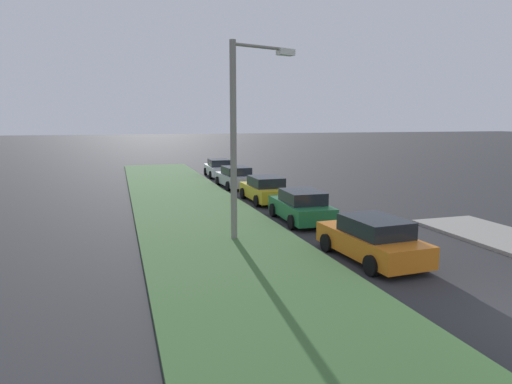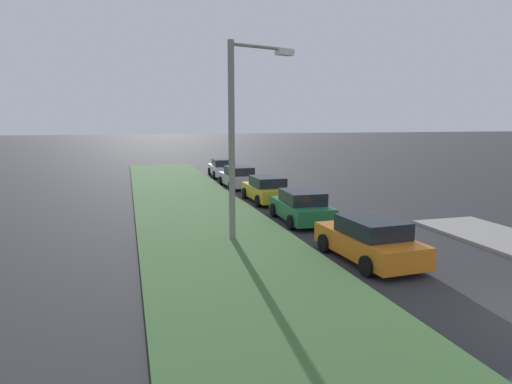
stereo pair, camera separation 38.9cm
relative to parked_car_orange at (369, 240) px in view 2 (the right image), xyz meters
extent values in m
cube|color=#3D6633|center=(4.31, 4.33, -0.66)|extent=(60.00, 6.00, 0.12)
cube|color=orange|center=(0.05, 0.00, -0.15)|extent=(4.40, 2.04, 0.70)
cube|color=black|center=(-0.15, -0.01, 0.48)|extent=(2.29, 1.72, 0.55)
cylinder|color=black|center=(1.35, 0.98, -0.40)|extent=(0.65, 0.26, 0.64)
cylinder|color=black|center=(1.45, -0.82, -0.40)|extent=(0.65, 0.26, 0.64)
cylinder|color=black|center=(-1.35, 0.82, -0.40)|extent=(0.65, 0.26, 0.64)
cylinder|color=black|center=(-1.25, -0.97, -0.40)|extent=(0.65, 0.26, 0.64)
cube|color=#1E6B38|center=(6.08, 0.00, -0.15)|extent=(4.36, 1.95, 0.70)
cube|color=black|center=(5.88, 0.01, 0.48)|extent=(2.26, 1.68, 0.55)
cylinder|color=black|center=(7.46, 0.85, -0.40)|extent=(0.65, 0.24, 0.64)
cylinder|color=black|center=(7.39, -0.95, -0.40)|extent=(0.65, 0.24, 0.64)
cylinder|color=black|center=(4.76, 0.95, -0.40)|extent=(0.65, 0.24, 0.64)
cylinder|color=black|center=(4.70, -0.85, -0.40)|extent=(0.65, 0.24, 0.64)
cube|color=gold|center=(11.43, -0.02, -0.15)|extent=(4.32, 1.85, 0.70)
cube|color=black|center=(11.23, -0.02, 0.48)|extent=(2.22, 1.62, 0.55)
cylinder|color=black|center=(12.77, 0.90, -0.40)|extent=(0.64, 0.23, 0.64)
cylinder|color=black|center=(12.79, -0.90, -0.40)|extent=(0.64, 0.23, 0.64)
cylinder|color=black|center=(10.07, 0.87, -0.40)|extent=(0.64, 0.23, 0.64)
cylinder|color=black|center=(10.09, -0.93, -0.40)|extent=(0.64, 0.23, 0.64)
cube|color=#B2B5BA|center=(17.31, 0.19, -0.15)|extent=(4.38, 1.99, 0.70)
cube|color=black|center=(17.11, 0.18, 0.48)|extent=(2.27, 1.70, 0.55)
cylinder|color=black|center=(18.62, 1.15, -0.40)|extent=(0.65, 0.25, 0.64)
cylinder|color=black|center=(18.70, -0.65, -0.40)|extent=(0.65, 0.25, 0.64)
cylinder|color=black|center=(15.92, 1.03, -0.40)|extent=(0.65, 0.25, 0.64)
cylinder|color=black|center=(16.00, -0.77, -0.40)|extent=(0.65, 0.25, 0.64)
cube|color=silver|center=(23.51, -0.01, -0.15)|extent=(4.36, 1.95, 0.70)
cube|color=black|center=(23.31, 0.00, 0.48)|extent=(2.26, 1.68, 0.55)
cylinder|color=black|center=(24.89, 0.84, -0.40)|extent=(0.65, 0.24, 0.64)
cylinder|color=black|center=(24.83, -0.96, -0.40)|extent=(0.65, 0.24, 0.64)
cylinder|color=black|center=(22.20, 0.94, -0.40)|extent=(0.65, 0.24, 0.64)
cylinder|color=black|center=(22.13, -0.86, -0.40)|extent=(0.65, 0.24, 0.64)
cylinder|color=gray|center=(3.68, 3.78, 3.03)|extent=(0.24, 0.24, 7.50)
cylinder|color=gray|center=(4.02, 2.63, 6.63)|extent=(0.79, 2.34, 0.12)
cube|color=silver|center=(4.36, 1.47, 6.53)|extent=(0.54, 0.77, 0.24)
camera|label=1|loc=(-12.65, 7.93, 3.90)|focal=31.48mm
camera|label=2|loc=(-12.76, 7.56, 3.90)|focal=31.48mm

